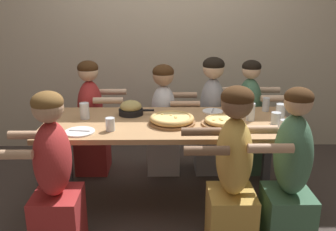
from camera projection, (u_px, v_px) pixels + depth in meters
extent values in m
plane|color=#423833|center=(168.00, 201.00, 3.31)|extent=(18.00, 18.00, 0.00)
cube|color=beige|center=(166.00, 9.00, 4.10)|extent=(10.00, 0.06, 3.20)
cube|color=tan|center=(168.00, 124.00, 3.09)|extent=(2.03, 0.84, 0.04)
cube|color=#4C4C51|center=(43.00, 185.00, 2.85)|extent=(0.07, 0.07, 0.70)
cube|color=#4C4C51|center=(293.00, 184.00, 2.87)|extent=(0.07, 0.07, 0.70)
cube|color=#4C4C51|center=(67.00, 149.00, 3.53)|extent=(0.07, 0.07, 0.70)
cube|color=#4C4C51|center=(268.00, 148.00, 3.56)|extent=(0.07, 0.07, 0.70)
cylinder|color=#996B42|center=(223.00, 124.00, 3.00)|extent=(0.34, 0.34, 0.02)
torus|color=tan|center=(223.00, 120.00, 2.99)|extent=(0.29, 0.29, 0.03)
cylinder|color=#E5C675|center=(223.00, 121.00, 2.99)|extent=(0.25, 0.25, 0.03)
cylinder|color=#E5C166|center=(220.00, 119.00, 2.99)|extent=(0.02, 0.02, 0.01)
cylinder|color=#E5C166|center=(222.00, 120.00, 2.96)|extent=(0.02, 0.02, 0.01)
cylinder|color=#E5C166|center=(214.00, 120.00, 2.96)|extent=(0.02, 0.02, 0.01)
cylinder|color=#E5C166|center=(228.00, 121.00, 2.94)|extent=(0.02, 0.02, 0.01)
cylinder|color=#996B42|center=(172.00, 122.00, 3.03)|extent=(0.38, 0.38, 0.02)
torus|color=tan|center=(172.00, 118.00, 3.01)|extent=(0.36, 0.36, 0.04)
cylinder|color=#E5C675|center=(172.00, 119.00, 3.02)|extent=(0.30, 0.30, 0.04)
cylinder|color=#E5C166|center=(176.00, 118.00, 2.99)|extent=(0.02, 0.02, 0.01)
cylinder|color=#E5C166|center=(162.00, 114.00, 3.07)|extent=(0.02, 0.02, 0.01)
cylinder|color=#E5C166|center=(176.00, 117.00, 3.01)|extent=(0.02, 0.02, 0.01)
cylinder|color=#E5C166|center=(171.00, 115.00, 3.06)|extent=(0.02, 0.02, 0.01)
cylinder|color=black|center=(131.00, 112.00, 3.25)|extent=(0.21, 0.21, 0.05)
cylinder|color=black|center=(149.00, 110.00, 3.25)|extent=(0.10, 0.02, 0.02)
ellipsoid|color=tan|center=(131.00, 106.00, 3.24)|extent=(0.19, 0.19, 0.10)
cylinder|color=white|center=(80.00, 132.00, 2.82)|extent=(0.23, 0.23, 0.01)
cube|color=#B7B7BC|center=(80.00, 131.00, 2.82)|extent=(0.16, 0.03, 0.01)
cylinder|color=white|center=(213.00, 111.00, 3.33)|extent=(0.18, 0.18, 0.01)
cube|color=#B7B7BC|center=(213.00, 110.00, 3.33)|extent=(0.04, 0.13, 0.01)
cylinder|color=silver|center=(285.00, 125.00, 2.85)|extent=(0.07, 0.07, 0.09)
cylinder|color=#1EA8DB|center=(285.00, 127.00, 2.85)|extent=(0.06, 0.06, 0.06)
cylinder|color=black|center=(287.00, 124.00, 2.85)|extent=(0.00, 0.01, 0.11)
cylinder|color=silver|center=(280.00, 113.00, 3.07)|extent=(0.08, 0.08, 0.15)
cylinder|color=black|center=(280.00, 116.00, 3.08)|extent=(0.07, 0.07, 0.08)
cylinder|color=silver|center=(266.00, 104.00, 3.34)|extent=(0.06, 0.06, 0.12)
cylinder|color=silver|center=(266.00, 107.00, 3.35)|extent=(0.05, 0.05, 0.08)
cylinder|color=silver|center=(85.00, 111.00, 3.13)|extent=(0.08, 0.08, 0.14)
cylinder|color=black|center=(85.00, 113.00, 3.14)|extent=(0.07, 0.07, 0.11)
cylinder|color=silver|center=(251.00, 112.00, 3.08)|extent=(0.07, 0.07, 0.15)
cylinder|color=silver|center=(276.00, 120.00, 2.94)|extent=(0.08, 0.08, 0.12)
cylinder|color=silver|center=(110.00, 124.00, 2.85)|extent=(0.07, 0.07, 0.10)
cylinder|color=black|center=(110.00, 126.00, 2.86)|extent=(0.06, 0.06, 0.08)
cylinder|color=silver|center=(230.00, 107.00, 3.23)|extent=(0.07, 0.07, 0.14)
cylinder|color=silver|center=(230.00, 110.00, 3.24)|extent=(0.06, 0.06, 0.09)
cube|color=#99999E|center=(211.00, 150.00, 3.86)|extent=(0.32, 0.34, 0.44)
ellipsoid|color=#99999E|center=(212.00, 105.00, 3.71)|extent=(0.24, 0.36, 0.53)
sphere|color=beige|center=(214.00, 68.00, 3.60)|extent=(0.21, 0.21, 0.21)
ellipsoid|color=black|center=(214.00, 64.00, 3.59)|extent=(0.21, 0.21, 0.15)
cylinder|color=beige|center=(230.00, 90.00, 3.84)|extent=(0.28, 0.06, 0.06)
cylinder|color=beige|center=(237.00, 98.00, 3.52)|extent=(0.28, 0.06, 0.06)
cube|color=#477556|center=(246.00, 150.00, 3.86)|extent=(0.32, 0.34, 0.44)
ellipsoid|color=#477556|center=(249.00, 105.00, 3.72)|extent=(0.24, 0.36, 0.53)
sphere|color=beige|center=(251.00, 70.00, 3.61)|extent=(0.18, 0.18, 0.18)
ellipsoid|color=black|center=(252.00, 66.00, 3.60)|extent=(0.18, 0.18, 0.13)
cylinder|color=beige|center=(266.00, 90.00, 3.85)|extent=(0.28, 0.06, 0.06)
cylinder|color=beige|center=(276.00, 98.00, 3.52)|extent=(0.28, 0.06, 0.06)
cube|color=silver|center=(164.00, 150.00, 3.85)|extent=(0.32, 0.34, 0.44)
ellipsoid|color=silver|center=(163.00, 108.00, 3.72)|extent=(0.24, 0.36, 0.46)
sphere|color=tan|center=(163.00, 75.00, 3.62)|extent=(0.21, 0.21, 0.21)
ellipsoid|color=#422814|center=(163.00, 72.00, 3.61)|extent=(0.21, 0.21, 0.14)
cylinder|color=tan|center=(183.00, 95.00, 3.85)|extent=(0.28, 0.06, 0.06)
cylinder|color=tan|center=(185.00, 104.00, 3.53)|extent=(0.28, 0.06, 0.06)
cube|color=gold|center=(230.00, 220.00, 2.64)|extent=(0.32, 0.34, 0.44)
ellipsoid|color=gold|center=(234.00, 156.00, 2.49)|extent=(0.24, 0.36, 0.54)
sphere|color=brown|center=(237.00, 103.00, 2.38)|extent=(0.21, 0.21, 0.21)
ellipsoid|color=#422814|center=(237.00, 97.00, 2.37)|extent=(0.21, 0.21, 0.15)
cylinder|color=brown|center=(207.00, 151.00, 2.29)|extent=(0.28, 0.06, 0.06)
cylinder|color=brown|center=(201.00, 132.00, 2.62)|extent=(0.28, 0.06, 0.06)
cube|color=#477556|center=(286.00, 220.00, 2.64)|extent=(0.32, 0.34, 0.44)
ellipsoid|color=#477556|center=(293.00, 155.00, 2.49)|extent=(0.24, 0.36, 0.56)
sphere|color=tan|center=(299.00, 102.00, 2.38)|extent=(0.18, 0.18, 0.18)
ellipsoid|color=#422814|center=(299.00, 97.00, 2.37)|extent=(0.19, 0.19, 0.13)
cylinder|color=tan|center=(271.00, 148.00, 2.29)|extent=(0.28, 0.06, 0.06)
cylinder|color=tan|center=(257.00, 130.00, 2.62)|extent=(0.28, 0.06, 0.06)
cube|color=#B22D2D|center=(59.00, 221.00, 2.62)|extent=(0.32, 0.34, 0.44)
ellipsoid|color=#B22D2D|center=(53.00, 159.00, 2.48)|extent=(0.24, 0.36, 0.52)
sphere|color=tan|center=(48.00, 107.00, 2.37)|extent=(0.20, 0.20, 0.20)
ellipsoid|color=brown|center=(47.00, 102.00, 2.36)|extent=(0.21, 0.21, 0.14)
cylinder|color=tan|center=(9.00, 155.00, 2.28)|extent=(0.28, 0.06, 0.06)
cylinder|color=tan|center=(29.00, 135.00, 2.61)|extent=(0.28, 0.06, 0.06)
cube|color=#B22D2D|center=(93.00, 150.00, 3.84)|extent=(0.32, 0.34, 0.44)
ellipsoid|color=#B22D2D|center=(90.00, 106.00, 3.70)|extent=(0.24, 0.36, 0.51)
sphere|color=beige|center=(88.00, 71.00, 3.59)|extent=(0.20, 0.20, 0.20)
ellipsoid|color=#422814|center=(88.00, 68.00, 3.58)|extent=(0.20, 0.20, 0.14)
cylinder|color=beige|center=(113.00, 92.00, 3.83)|extent=(0.28, 0.06, 0.06)
cylinder|color=beige|center=(108.00, 100.00, 3.51)|extent=(0.28, 0.06, 0.06)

